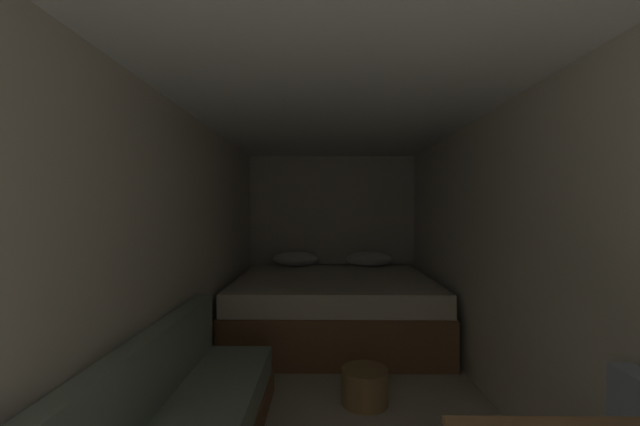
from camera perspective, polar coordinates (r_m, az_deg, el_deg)
wall_back at (r=5.29m, az=1.77°, el=-3.22°), size 2.34×0.05×2.15m
wall_left at (r=2.70m, az=-22.32°, el=-6.94°), size 0.05×5.59×2.15m
wall_right at (r=2.78m, az=27.53°, el=-6.73°), size 0.05×5.59×2.15m
ceiling_slab at (r=2.57m, az=3.03°, el=17.46°), size 2.34×5.59×0.05m
bed at (r=4.41m, az=2.02°, el=-13.56°), size 2.12×1.90×0.87m
wicker_basket at (r=3.11m, az=6.63°, el=-24.08°), size 0.34×0.34×0.25m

